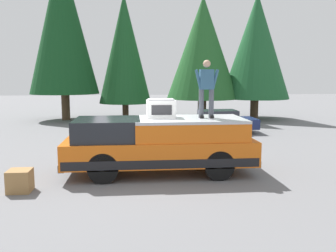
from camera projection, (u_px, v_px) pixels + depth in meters
ground_plane at (135, 175)px, 10.72m from camera, size 90.00×90.00×0.00m
pickup_truck at (160, 144)px, 10.78m from camera, size 2.01×5.54×1.65m
compressor_unit at (161, 108)px, 10.80m from camera, size 0.65×0.84×0.56m
person_on_truck_bed at (207, 87)px, 10.67m from camera, size 0.29×0.72×1.69m
parked_car_navy at (216, 122)px, 18.51m from camera, size 1.64×4.10×1.16m
wooden_crate at (20, 181)px, 9.13m from camera, size 0.56×0.56×0.56m
conifer_far_left at (256, 47)px, 24.03m from camera, size 4.47×4.47×8.22m
conifer_left at (203, 48)px, 23.75m from camera, size 4.70×4.70×8.00m
conifer_center_left at (125, 49)px, 24.18m from camera, size 3.48×3.48×8.25m
conifer_center_right at (63, 23)px, 23.21m from camera, size 4.41×4.41×10.74m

